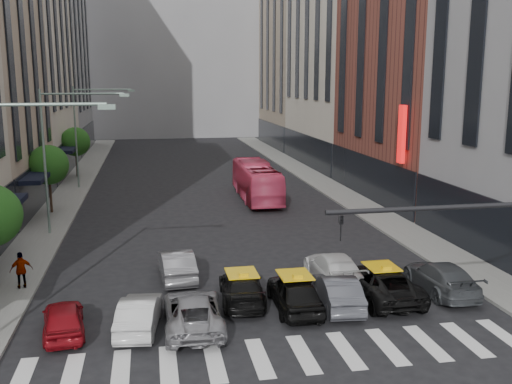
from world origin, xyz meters
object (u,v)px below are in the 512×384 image
pedestrian_far (21,270)px  streetlamp_far (86,123)px  car_white_front (139,313)px  taxi_left (242,288)px  streetlamp_mid (60,142)px  taxi_center (295,292)px  bus (256,181)px  car_red (63,318)px

pedestrian_far → streetlamp_far: bearing=-109.4°
car_white_front → taxi_left: size_ratio=0.89×
streetlamp_far → pedestrian_far: bearing=-91.3°
streetlamp_mid → taxi_left: (9.26, -13.26, -5.24)m
taxi_center → pedestrian_far: size_ratio=2.61×
taxi_left → pedestrian_far: 10.38m
taxi_left → taxi_center: (2.09, -1.21, 0.10)m
car_white_front → streetlamp_mid: bearing=-65.2°
bus → pedestrian_far: bus is taller
car_white_front → bus: bearing=-103.8°
streetlamp_mid → taxi_left: bearing=-55.1°
car_white_front → taxi_center: taxi_center is taller
streetlamp_far → pedestrian_far: (-0.59, -26.01, -4.89)m
streetlamp_mid → pedestrian_far: (-0.59, -10.01, -4.89)m
car_red → pedestrian_far: (-2.56, 5.18, 0.37)m
streetlamp_mid → car_white_front: (4.84, -15.31, -5.23)m
taxi_left → car_white_front: bearing=29.0°
streetlamp_far → car_red: bearing=-86.4°
taxi_center → pedestrian_far: bearing=-19.7°
taxi_left → bus: bus is taller
taxi_center → bus: bearing=-95.8°
taxi_center → car_white_front: bearing=8.2°
car_red → car_white_front: 2.88m
streetlamp_mid → pedestrian_far: size_ratio=5.22×
taxi_center → streetlamp_mid: bearing=-51.1°
car_red → taxi_left: (7.29, 1.93, 0.02)m
car_white_front → taxi_left: car_white_front is taller
car_red → pedestrian_far: pedestrian_far is taller
taxi_center → bus: bus is taller
car_red → bus: size_ratio=0.35×
streetlamp_far → car_white_front: 32.11m
car_red → bus: bus is taller
car_red → pedestrian_far: bearing=-71.7°
streetlamp_far → taxi_left: (9.26, -29.26, -5.24)m
pedestrian_far → car_red: bearing=98.2°
streetlamp_far → bus: (14.00, -7.57, -4.39)m
streetlamp_mid → car_red: size_ratio=2.38×
streetlamp_far → car_white_front: streetlamp_far is taller
streetlamp_mid → car_red: 16.20m
streetlamp_mid → bus: bearing=31.1°
streetlamp_far → taxi_left: bearing=-72.4°
car_white_front → pedestrian_far: 7.60m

